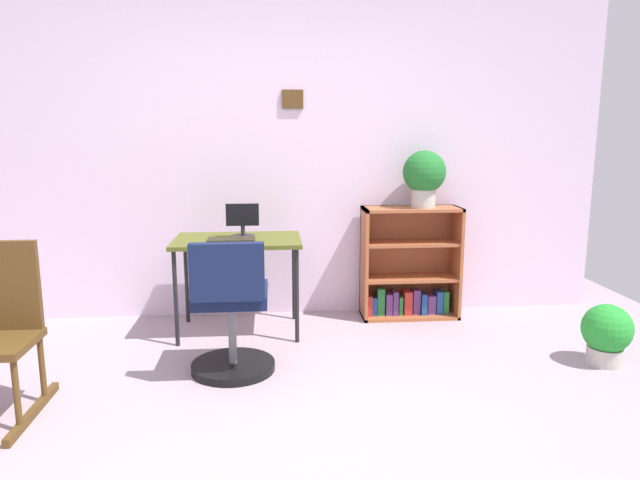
% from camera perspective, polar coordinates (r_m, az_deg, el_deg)
% --- Properties ---
extents(ground_plane, '(6.24, 6.24, 0.00)m').
position_cam_1_polar(ground_plane, '(2.84, -3.09, -20.31)').
color(ground_plane, '#A18C97').
extents(wall_back, '(5.20, 0.12, 2.49)m').
position_cam_1_polar(wall_back, '(4.59, -4.11, 7.95)').
color(wall_back, silver).
rests_on(wall_back, ground_plane).
extents(desk, '(0.91, 0.59, 0.71)m').
position_cam_1_polar(desk, '(4.20, -8.22, -0.66)').
color(desk, '#4E551B').
rests_on(desk, ground_plane).
extents(monitor, '(0.24, 0.17, 0.25)m').
position_cam_1_polar(monitor, '(4.21, -7.74, 1.88)').
color(monitor, '#262628').
rests_on(monitor, desk).
extents(keyboard, '(0.33, 0.15, 0.02)m').
position_cam_1_polar(keyboard, '(4.09, -8.85, 0.01)').
color(keyboard, '#2E281A').
rests_on(keyboard, desk).
extents(office_chair, '(0.52, 0.55, 0.86)m').
position_cam_1_polar(office_chair, '(3.52, -8.87, -7.49)').
color(office_chair, black).
rests_on(office_chair, ground_plane).
extents(bookshelf_low, '(0.77, 0.30, 0.89)m').
position_cam_1_polar(bookshelf_low, '(4.65, 8.83, -2.83)').
color(bookshelf_low, '#A25731').
rests_on(bookshelf_low, ground_plane).
extents(potted_plant_on_shelf, '(0.33, 0.33, 0.44)m').
position_cam_1_polar(potted_plant_on_shelf, '(4.51, 10.37, 6.39)').
color(potted_plant_on_shelf, '#B7B2A8').
rests_on(potted_plant_on_shelf, bookshelf_low).
extents(potted_plant_floor, '(0.31, 0.31, 0.39)m').
position_cam_1_polar(potted_plant_floor, '(4.11, 26.71, -8.26)').
color(potted_plant_floor, '#B7B2A8').
rests_on(potted_plant_floor, ground_plane).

